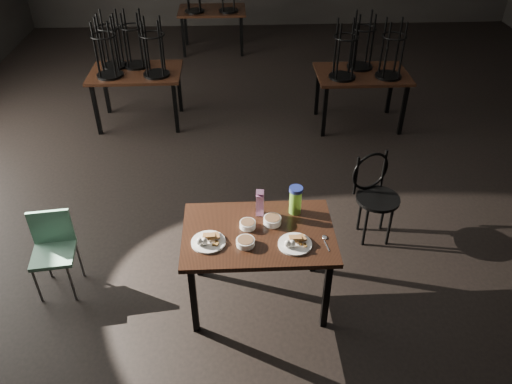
{
  "coord_description": "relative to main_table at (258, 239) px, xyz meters",
  "views": [
    {
      "loc": [
        -0.86,
        -4.69,
        3.29
      ],
      "look_at": [
        -0.7,
        -1.29,
        0.85
      ],
      "focal_mm": 35.0,
      "sensor_mm": 36.0,
      "label": 1
    }
  ],
  "objects": [
    {
      "name": "bentwood_chair",
      "position": [
        1.16,
        0.83,
        -0.15
      ],
      "size": [
        0.46,
        0.46,
        0.88
      ],
      "rotation": [
        0.0,
        0.0,
        0.36
      ],
      "color": "black",
      "rests_on": "ground"
    },
    {
      "name": "water_bottle",
      "position": [
        0.31,
        0.24,
        0.2
      ],
      "size": [
        0.13,
        0.13,
        0.25
      ],
      "color": "#84D23D",
      "rests_on": "main_table"
    },
    {
      "name": "plate_left",
      "position": [
        -0.39,
        -0.11,
        0.1
      ],
      "size": [
        0.26,
        0.26,
        0.09
      ],
      "color": "white",
      "rests_on": "main_table"
    },
    {
      "name": "plate_right",
      "position": [
        0.27,
        -0.17,
        0.1
      ],
      "size": [
        0.26,
        0.26,
        0.08
      ],
      "color": "white",
      "rests_on": "main_table"
    },
    {
      "name": "bg_table_left",
      "position": [
        -1.49,
        3.36,
        0.13
      ],
      "size": [
        1.2,
        0.8,
        1.48
      ],
      "color": "black",
      "rests_on": "ground"
    },
    {
      "name": "juice_carton",
      "position": [
        0.02,
        0.23,
        0.19
      ],
      "size": [
        0.07,
        0.07,
        0.25
      ],
      "color": "#971B79",
      "rests_on": "main_table"
    },
    {
      "name": "bowl_near",
      "position": [
        -0.08,
        0.06,
        0.11
      ],
      "size": [
        0.13,
        0.13,
        0.05
      ],
      "color": "white",
      "rests_on": "main_table"
    },
    {
      "name": "school_chair",
      "position": [
        -1.74,
        0.26,
        -0.22
      ],
      "size": [
        0.39,
        0.39,
        0.75
      ],
      "rotation": [
        0.0,
        0.0,
        0.12
      ],
      "color": "#6FAD8F",
      "rests_on": "ground"
    },
    {
      "name": "bg_table_far",
      "position": [
        -0.52,
        6.16,
        0.08
      ],
      "size": [
        1.2,
        0.8,
        1.48
      ],
      "color": "black",
      "rests_on": "ground"
    },
    {
      "name": "main_table",
      "position": [
        0.0,
        0.0,
        0.0
      ],
      "size": [
        1.2,
        0.8,
        0.75
      ],
      "color": "black",
      "rests_on": "ground"
    },
    {
      "name": "bowl_big",
      "position": [
        -0.11,
        -0.15,
        0.11
      ],
      "size": [
        0.14,
        0.14,
        0.05
      ],
      "color": "white",
      "rests_on": "main_table"
    },
    {
      "name": "bowl_far",
      "position": [
        0.12,
        0.1,
        0.11
      ],
      "size": [
        0.14,
        0.14,
        0.06
      ],
      "color": "white",
      "rests_on": "main_table"
    },
    {
      "name": "bg_table_right",
      "position": [
        1.53,
        3.15,
        0.11
      ],
      "size": [
        1.2,
        0.8,
        1.48
      ],
      "color": "black",
      "rests_on": "ground"
    },
    {
      "name": "spoon",
      "position": [
        0.51,
        -0.11,
        0.08
      ],
      "size": [
        0.05,
        0.19,
        0.01
      ],
      "color": "silver",
      "rests_on": "main_table"
    }
  ]
}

